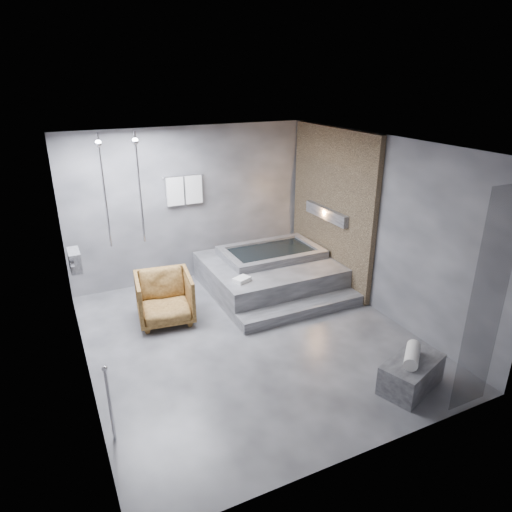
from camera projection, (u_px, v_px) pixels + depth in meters
room at (268, 218)px, 6.45m from camera, size 5.00×5.04×2.82m
tub_deck at (269, 273)px, 8.28m from camera, size 2.20×2.00×0.50m
tub_step at (302, 309)px, 7.35m from camera, size 2.20×0.36×0.18m
concrete_bench at (411, 374)px, 5.61m from camera, size 0.96×0.73×0.38m
driftwood_chair at (165, 298)px, 7.07m from camera, size 0.94×0.96×0.78m
rolled_towel at (412, 355)px, 5.51m from camera, size 0.46×0.44×0.17m
deck_towel at (242, 280)px, 7.36m from camera, size 0.31×0.28×0.07m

